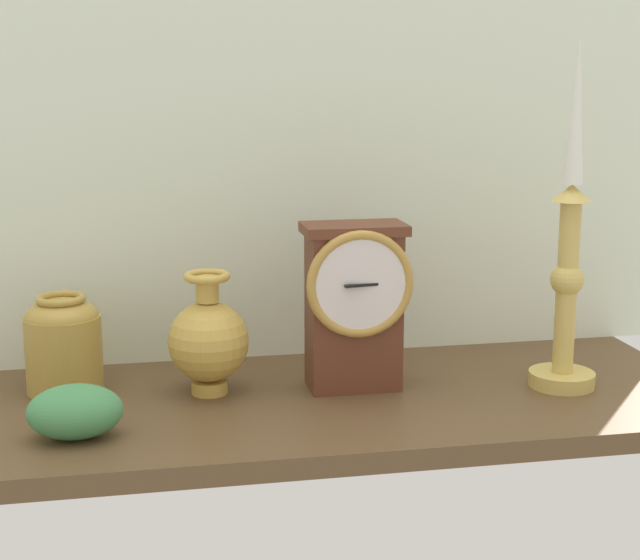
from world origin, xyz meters
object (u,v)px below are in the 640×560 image
Objects in this scene: candlestick_tall_left at (568,264)px; brass_vase_jar at (63,341)px; brass_vase_bulbous at (209,340)px; mantel_clock at (354,303)px.

candlestick_tall_left is 60.57cm from brass_vase_jar.
brass_vase_jar is (-16.87, 4.31, -0.50)cm from brass_vase_bulbous.
mantel_clock is 1.36× the size of brass_vase_bulbous.
candlestick_tall_left is at bearing -9.17° from mantel_clock.
brass_vase_jar is at bearing 170.45° from mantel_clock.
mantel_clock is at bearing 170.83° from candlestick_tall_left.
brass_vase_jar is at bearing 170.61° from candlestick_tall_left.
candlestick_tall_left reaches higher than brass_vase_jar.
mantel_clock is 34.88cm from brass_vase_jar.
brass_vase_bulbous is (-17.24, 1.43, -4.04)cm from mantel_clock.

